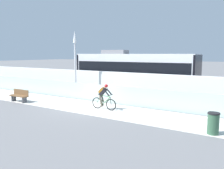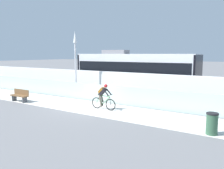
{
  "view_description": "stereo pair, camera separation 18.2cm",
  "coord_description": "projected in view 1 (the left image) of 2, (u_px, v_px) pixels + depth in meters",
  "views": [
    {
      "loc": [
        9.15,
        -11.72,
        3.45
      ],
      "look_at": [
        0.43,
        2.35,
        1.25
      ],
      "focal_mm": 37.06,
      "sensor_mm": 36.0,
      "label": 1
    },
    {
      "loc": [
        9.31,
        -11.62,
        3.45
      ],
      "look_at": [
        0.43,
        2.35,
        1.25
      ],
      "focal_mm": 37.06,
      "sensor_mm": 36.0,
      "label": 2
    }
  ],
  "objects": [
    {
      "name": "ground_plane",
      "position": [
        87.0,
        107.0,
        15.11
      ],
      "size": [
        200.0,
        200.0,
        0.0
      ],
      "primitive_type": "plane",
      "color": "slate"
    },
    {
      "name": "bike_path_deck",
      "position": [
        87.0,
        107.0,
        15.11
      ],
      "size": [
        32.0,
        3.2,
        0.01
      ],
      "primitive_type": "cube",
      "color": "silver",
      "rests_on": "ground"
    },
    {
      "name": "glass_parapet",
      "position": [
        103.0,
        93.0,
        16.59
      ],
      "size": [
        32.0,
        0.05,
        1.25
      ],
      "primitive_type": "cube",
      "color": "#ADC6C1",
      "rests_on": "ground"
    },
    {
      "name": "concrete_barrier_wall",
      "position": [
        116.0,
        85.0,
        18.05
      ],
      "size": [
        32.0,
        0.36,
        2.05
      ],
      "primitive_type": "cube",
      "color": "white",
      "rests_on": "ground"
    },
    {
      "name": "tram_rail_near",
      "position": [
        130.0,
        93.0,
        20.28
      ],
      "size": [
        32.0,
        0.08,
        0.01
      ],
      "primitive_type": "cube",
      "color": "#595654",
      "rests_on": "ground"
    },
    {
      "name": "tram_rail_far",
      "position": [
        138.0,
        91.0,
        21.48
      ],
      "size": [
        32.0,
        0.08,
        0.01
      ],
      "primitive_type": "cube",
      "color": "#595654",
      "rests_on": "ground"
    },
    {
      "name": "tram",
      "position": [
        134.0,
        71.0,
        20.67
      ],
      "size": [
        11.06,
        2.54,
        3.81
      ],
      "color": "silver",
      "rests_on": "ground"
    },
    {
      "name": "cyclist_on_bike",
      "position": [
        104.0,
        97.0,
        14.33
      ],
      "size": [
        1.77,
        0.58,
        1.61
      ],
      "color": "black",
      "rests_on": "ground"
    },
    {
      "name": "lamp_post_antenna",
      "position": [
        75.0,
        56.0,
        17.96
      ],
      "size": [
        0.28,
        0.28,
        5.2
      ],
      "color": "gray",
      "rests_on": "ground"
    },
    {
      "name": "trash_bin",
      "position": [
        213.0,
        123.0,
        9.92
      ],
      "size": [
        0.51,
        0.51,
        0.96
      ],
      "color": "#33593F",
      "rests_on": "ground"
    },
    {
      "name": "bench",
      "position": [
        20.0,
        95.0,
        16.67
      ],
      "size": [
        1.6,
        0.45,
        0.89
      ],
      "color": "brown",
      "rests_on": "ground"
    }
  ]
}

